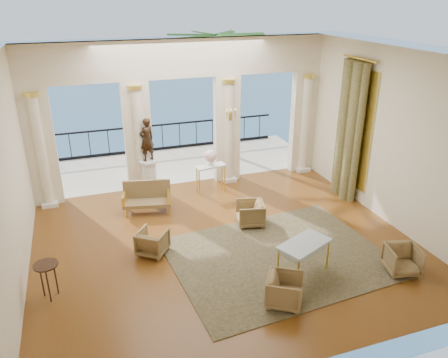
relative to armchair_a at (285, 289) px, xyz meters
name	(u,v)px	position (x,y,z in m)	size (l,w,h in m)	color
floor	(225,244)	(-0.38, 2.48, -0.35)	(9.00, 9.00, 0.00)	#451E09
room_walls	(244,147)	(-0.38, 1.36, 2.53)	(9.00, 9.00, 9.00)	white
arcade	(183,105)	(-0.38, 6.30, 2.23)	(9.00, 0.56, 4.50)	beige
terrace	(172,165)	(-0.38, 8.28, -0.40)	(10.00, 3.60, 0.10)	#A9A38F
balustrade	(163,139)	(-0.38, 9.88, 0.06)	(9.00, 0.06, 1.03)	black
palm_tree	(217,41)	(1.62, 9.08, 3.74)	(2.00, 2.00, 4.50)	#4C3823
sea	(93,77)	(-0.38, 62.48, -6.35)	(160.00, 160.00, 0.00)	#2B5E84
curtain	(349,131)	(3.90, 3.98, 1.67)	(0.33, 1.40, 4.09)	#4A4327
window_frame	(355,128)	(4.09, 3.98, 1.75)	(0.04, 1.60, 3.40)	#DFC049
wall_sconce	(231,116)	(1.02, 5.98, 1.88)	(0.30, 0.11, 0.33)	#DFC049
rug	(279,257)	(0.61, 1.51, -0.34)	(4.83, 3.76, 0.02)	#2F331A
armchair_a	(285,289)	(0.00, 0.00, 0.00)	(0.68, 0.64, 0.70)	#44361D
armchair_b	(403,258)	(2.92, 0.12, -0.01)	(0.67, 0.63, 0.69)	#44361D
armchair_c	(250,212)	(0.58, 3.20, 0.00)	(0.69, 0.64, 0.71)	#44361D
armchair_d	(153,241)	(-2.12, 2.66, -0.02)	(0.64, 0.60, 0.66)	#44361D
settee	(147,197)	(-1.86, 4.87, 0.08)	(1.41, 0.84, 0.87)	#44361D
game_table	(304,246)	(0.81, 0.74, 0.37)	(1.33, 1.06, 0.80)	#A1B5C7
pedestal	(150,178)	(-1.58, 5.98, 0.18)	(0.60, 0.60, 1.10)	silver
statue	(147,140)	(-1.58, 5.98, 1.39)	(0.47, 0.31, 1.28)	#302015
console_table	(211,170)	(0.22, 5.53, 0.37)	(0.96, 0.49, 0.87)	silver
urn	(210,157)	(0.22, 5.53, 0.80)	(0.37, 0.37, 0.49)	white
side_table	(46,269)	(-4.38, 1.73, 0.32)	(0.48, 0.48, 0.78)	black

